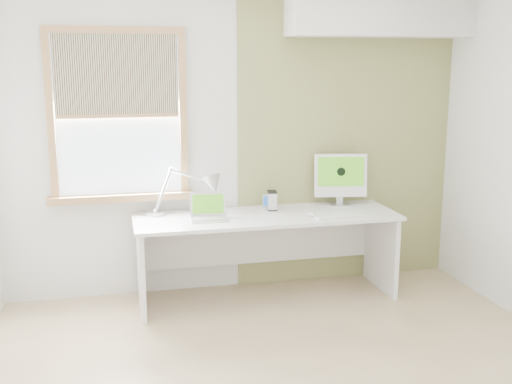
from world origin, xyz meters
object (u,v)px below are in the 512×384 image
object	(u,v)px
desk_lamp	(202,188)
imac	(340,176)
external_drive	(272,200)
desk	(265,235)
laptop	(209,213)

from	to	relation	value
desk_lamp	imac	distance (m)	1.24
desk_lamp	imac	size ratio (longest dim) A/B	1.49
external_drive	imac	xyz separation A→B (m)	(0.64, 0.04, 0.18)
desk	imac	world-z (taller)	imac
laptop	external_drive	distance (m)	0.61
desk_lamp	laptop	world-z (taller)	desk_lamp
desk_lamp	imac	bearing A→B (deg)	0.52
external_drive	imac	size ratio (longest dim) A/B	0.35
desk	external_drive	bearing A→B (deg)	49.49
imac	desk_lamp	bearing A→B (deg)	-179.48
external_drive	laptop	bearing A→B (deg)	-162.18
desk	laptop	xyz separation A→B (m)	(-0.49, -0.08, 0.25)
desk_lamp	laptop	xyz separation A→B (m)	(0.02, -0.22, -0.16)
laptop	imac	world-z (taller)	imac
desk	external_drive	xyz separation A→B (m)	(0.09, 0.11, 0.28)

